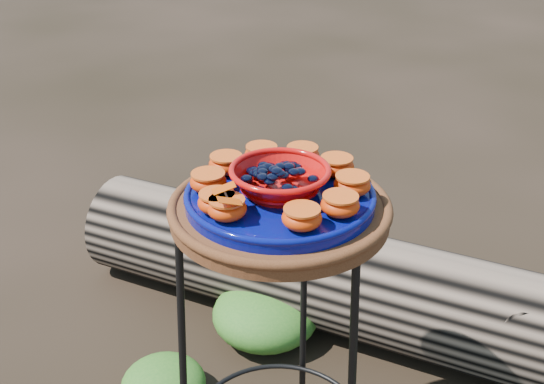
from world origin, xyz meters
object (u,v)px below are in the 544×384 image
(driftwood_log, at_px, (345,282))
(plant_stand, at_px, (279,359))
(cobalt_plate, at_px, (280,198))
(red_bowl, at_px, (280,181))
(terracotta_saucer, at_px, (280,211))

(driftwood_log, bearing_deg, plant_stand, -93.00)
(plant_stand, distance_m, cobalt_plate, 0.40)
(plant_stand, distance_m, red_bowl, 0.43)
(cobalt_plate, height_order, red_bowl, red_bowl)
(terracotta_saucer, relative_size, driftwood_log, 0.25)
(terracotta_saucer, bearing_deg, plant_stand, 0.00)
(red_bowl, bearing_deg, plant_stand, 0.00)
(red_bowl, bearing_deg, cobalt_plate, 0.00)
(terracotta_saucer, height_order, cobalt_plate, cobalt_plate)
(red_bowl, relative_size, driftwood_log, 0.11)
(cobalt_plate, height_order, driftwood_log, cobalt_plate)
(cobalt_plate, xyz_separation_m, red_bowl, (0.00, 0.00, 0.04))
(terracotta_saucer, bearing_deg, driftwood_log, 87.00)
(cobalt_plate, distance_m, red_bowl, 0.04)
(cobalt_plate, bearing_deg, plant_stand, 0.00)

